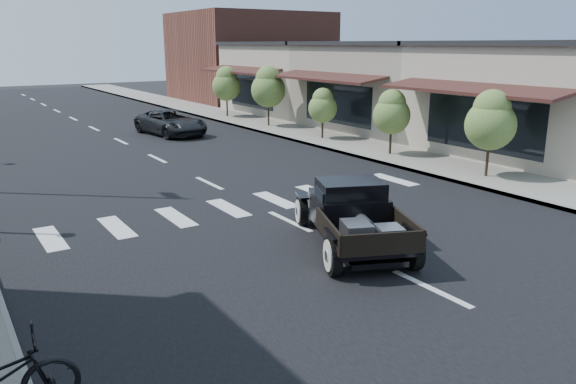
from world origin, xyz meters
TOP-DOWN VIEW (x-y plane):
  - ground at (0.00, 0.00)m, footprint 120.00×120.00m
  - road at (0.00, 15.00)m, footprint 14.00×80.00m
  - road_markings at (0.00, 10.00)m, footprint 12.00×60.00m
  - sidewalk_right at (8.50, 15.00)m, footprint 3.00×80.00m
  - storefront_near at (15.00, 4.00)m, footprint 10.00×9.00m
  - storefront_mid at (15.00, 13.00)m, footprint 10.00×9.00m
  - storefront_far at (15.00, 22.00)m, footprint 10.00×9.00m
  - far_building_right at (15.50, 32.00)m, footprint 11.00×10.00m
  - small_tree_a at (8.30, 2.31)m, footprint 1.71×1.71m
  - small_tree_b at (8.30, 7.14)m, footprint 1.53×1.53m
  - small_tree_c at (8.30, 11.90)m, footprint 1.39×1.39m
  - small_tree_d at (8.30, 16.98)m, footprint 1.89×1.89m
  - small_tree_e at (8.30, 22.08)m, footprint 1.78×1.78m
  - hotrod_pickup at (0.23, -0.30)m, footprint 3.67×4.97m
  - second_car at (2.82, 17.63)m, footprint 2.77×4.88m

SIDE VIEW (x-z plane):
  - ground at x=0.00m, z-range 0.00..0.00m
  - road_markings at x=0.00m, z-range -0.03..0.03m
  - road at x=0.00m, z-range 0.00..0.02m
  - sidewalk_right at x=8.50m, z-range 0.00..0.15m
  - second_car at x=2.82m, z-range 0.00..1.29m
  - hotrod_pickup at x=0.23m, z-range 0.00..1.56m
  - small_tree_c at x=8.30m, z-range 0.15..2.46m
  - small_tree_b at x=8.30m, z-range 0.15..2.70m
  - small_tree_a at x=8.30m, z-range 0.15..3.00m
  - small_tree_e at x=8.30m, z-range 0.15..3.12m
  - small_tree_d at x=8.30m, z-range 0.15..3.30m
  - storefront_near at x=15.00m, z-range 0.00..4.50m
  - storefront_mid at x=15.00m, z-range 0.00..4.50m
  - storefront_far at x=15.00m, z-range 0.00..4.50m
  - far_building_right at x=15.50m, z-range 0.00..7.00m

